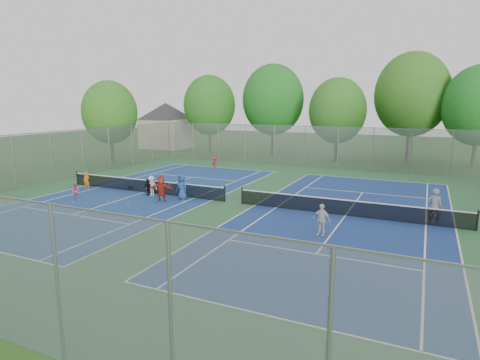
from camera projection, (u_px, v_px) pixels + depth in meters
name	position (u px, v px, depth m)	size (l,w,h in m)	color
ground	(233.00, 203.00, 25.38)	(120.00, 120.00, 0.00)	#29551A
court_pad	(233.00, 203.00, 25.38)	(32.00, 32.00, 0.01)	#2E613A
court_left	(144.00, 192.00, 28.29)	(10.97, 23.77, 0.01)	navy
court_right	(345.00, 216.00, 22.46)	(10.97, 23.77, 0.01)	navy
net_left	(144.00, 186.00, 28.20)	(12.87, 0.10, 0.91)	black
net_right	(346.00, 208.00, 22.38)	(12.87, 0.10, 0.91)	black
fence_north	(305.00, 147.00, 39.22)	(32.00, 0.10, 4.00)	gray
fence_west	(51.00, 157.00, 31.65)	(32.00, 0.10, 4.00)	gray
house	(166.00, 117.00, 55.06)	(11.03, 11.03, 7.30)	#B7A88C
tree_nw	(209.00, 105.00, 49.64)	(6.40, 6.40, 9.58)	#443326
tree_nl	(273.00, 100.00, 47.08)	(7.20, 7.20, 10.69)	#443326
tree_nc	(337.00, 111.00, 42.19)	(6.00, 6.00, 8.85)	#443326
tree_nr	(412.00, 95.00, 41.63)	(7.60, 7.60, 11.42)	#443326
tree_ne	(479.00, 105.00, 37.57)	(6.60, 6.60, 9.77)	#443326
tree_side_w	(110.00, 112.00, 41.17)	(5.60, 5.60, 8.47)	#443326
ball_crate	(131.00, 187.00, 29.30)	(0.32, 0.32, 0.28)	#1641A9
ball_hopper	(154.00, 188.00, 28.29)	(0.32, 0.32, 0.63)	#228030
student_a	(87.00, 181.00, 29.08)	(0.49, 0.32, 1.35)	orange
student_b	(76.00, 191.00, 26.38)	(0.51, 0.40, 1.05)	#DB5588
student_c	(152.00, 186.00, 27.16)	(0.89, 0.51, 1.38)	silver
student_d	(148.00, 187.00, 27.31)	(0.67, 0.28, 1.14)	black
student_e	(182.00, 187.00, 26.12)	(0.81, 0.53, 1.66)	navy
student_f	(161.00, 189.00, 25.60)	(1.54, 0.49, 1.66)	#B42919
child_far_baseline	(215.00, 163.00, 37.98)	(0.75, 0.43, 1.17)	#B41928
instructor	(434.00, 207.00, 20.62)	(0.71, 0.47, 1.95)	gray
teen_court_b	(321.00, 220.00, 19.05)	(0.91, 0.38, 1.55)	silver
tennis_ball_0	(118.00, 218.00, 21.85)	(0.07, 0.07, 0.07)	#E4F438
tennis_ball_1	(56.00, 206.00, 24.41)	(0.07, 0.07, 0.07)	gold
tennis_ball_2	(84.00, 216.00, 22.30)	(0.07, 0.07, 0.07)	#CDD231
tennis_ball_3	(116.00, 204.00, 24.87)	(0.07, 0.07, 0.07)	#C5F037
tennis_ball_4	(44.00, 204.00, 24.84)	(0.07, 0.07, 0.07)	yellow
tennis_ball_5	(128.00, 206.00, 24.58)	(0.07, 0.07, 0.07)	yellow
tennis_ball_6	(86.00, 214.00, 22.79)	(0.07, 0.07, 0.07)	#C7EB36
tennis_ball_7	(184.00, 201.00, 25.74)	(0.07, 0.07, 0.07)	#C4DA32
tennis_ball_8	(108.00, 202.00, 25.50)	(0.07, 0.07, 0.07)	#ADD331
tennis_ball_9	(73.00, 202.00, 25.38)	(0.07, 0.07, 0.07)	#B6CD2F
tennis_ball_10	(53.00, 207.00, 24.25)	(0.07, 0.07, 0.07)	#C2D331
tennis_ball_11	(89.00, 198.00, 26.50)	(0.07, 0.07, 0.07)	#ABD030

